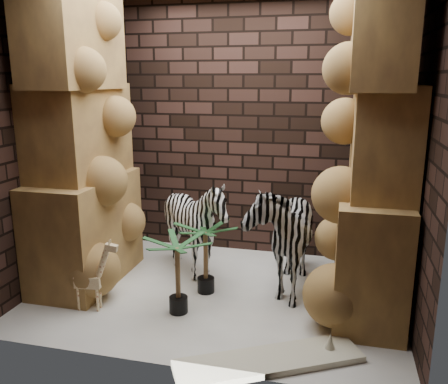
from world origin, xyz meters
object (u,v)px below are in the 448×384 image
(zebra_left, at_px, (196,231))
(surfboard, at_px, (269,361))
(zebra_right, at_px, (282,223))
(giraffe_toy, at_px, (88,274))
(palm_back, at_px, (178,275))
(palm_front, at_px, (206,258))

(zebra_left, distance_m, surfboard, 1.78)
(zebra_right, xyz_separation_m, giraffe_toy, (-1.64, -0.91, -0.32))
(palm_back, bearing_deg, giraffe_toy, -170.36)
(zebra_left, distance_m, giraffe_toy, 1.21)
(zebra_left, relative_size, surfboard, 0.78)
(giraffe_toy, height_order, palm_front, palm_front)
(zebra_left, bearing_deg, palm_front, -61.65)
(zebra_right, relative_size, palm_front, 1.86)
(giraffe_toy, xyz_separation_m, surfboard, (1.74, -0.45, -0.32))
(zebra_left, distance_m, palm_front, 0.43)
(zebra_right, height_order, palm_back, zebra_right)
(palm_front, distance_m, surfboard, 1.36)
(giraffe_toy, bearing_deg, palm_front, 24.63)
(palm_back, relative_size, surfboard, 0.51)
(giraffe_toy, distance_m, palm_front, 1.12)
(zebra_right, distance_m, palm_back, 1.17)
(zebra_right, bearing_deg, palm_back, -138.80)
(zebra_right, distance_m, giraffe_toy, 1.91)
(palm_front, xyz_separation_m, palm_back, (-0.13, -0.46, -0.00))
(giraffe_toy, xyz_separation_m, palm_back, (0.82, 0.14, 0.01))
(zebra_left, xyz_separation_m, giraffe_toy, (-0.74, -0.94, -0.16))
(palm_back, bearing_deg, zebra_left, 95.74)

